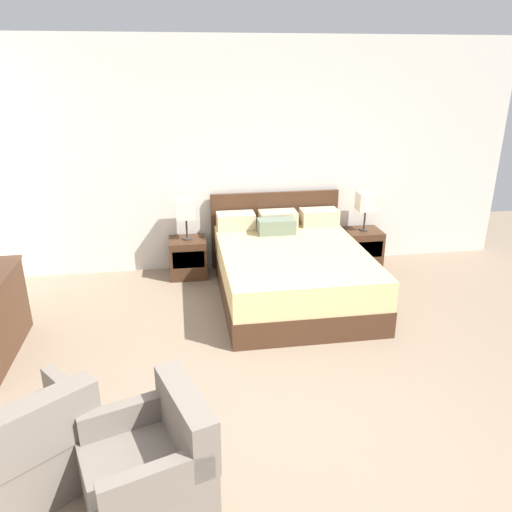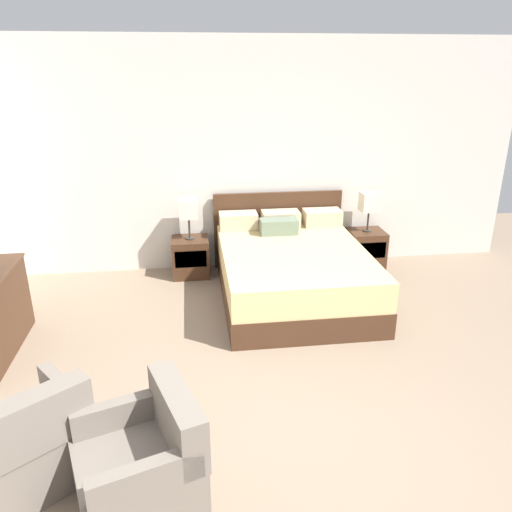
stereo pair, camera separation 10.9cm
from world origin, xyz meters
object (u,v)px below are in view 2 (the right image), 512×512
object	(u,v)px
armchair_companion	(144,467)
table_lamp_right	(370,203)
nightstand_right	(366,249)
bed	(292,270)
table_lamp_left	(188,209)
nightstand_left	(191,257)
armchair_by_window	(27,443)

from	to	relation	value
armchair_companion	table_lamp_right	bearing A→B (deg)	53.62
nightstand_right	bed	bearing A→B (deg)	-145.89
table_lamp_left	armchair_companion	bearing A→B (deg)	-95.12
nightstand_left	armchair_by_window	xyz separation A→B (m)	(-1.07, -3.25, 0.04)
nightstand_left	table_lamp_right	size ratio (longest dim) A/B	0.96
table_lamp_left	armchair_by_window	distance (m)	3.48
table_lamp_right	bed	bearing A→B (deg)	-145.84
bed	table_lamp_left	world-z (taller)	table_lamp_left
table_lamp_left	bed	bearing A→B (deg)	-34.19
nightstand_right	armchair_by_window	xyz separation A→B (m)	(-3.37, -3.25, 0.04)
table_lamp_left	table_lamp_right	size ratio (longest dim) A/B	1.00
table_lamp_right	nightstand_left	bearing A→B (deg)	-179.96
bed	nightstand_right	xyz separation A→B (m)	(1.15, 0.78, -0.08)
armchair_by_window	armchair_companion	distance (m)	0.81
bed	table_lamp_right	xyz separation A→B (m)	(1.15, 0.78, 0.55)
bed	nightstand_left	world-z (taller)	bed
nightstand_right	armchair_companion	xyz separation A→B (m)	(-2.62, -3.56, 0.04)
nightstand_right	armchair_companion	size ratio (longest dim) A/B	0.56
nightstand_left	table_lamp_left	distance (m)	0.63
bed	table_lamp_right	size ratio (longest dim) A/B	4.15
nightstand_left	table_lamp_left	bearing A→B (deg)	90.00
nightstand_left	armchair_companion	xyz separation A→B (m)	(-0.32, -3.56, 0.04)
bed	armchair_companion	xyz separation A→B (m)	(-1.47, -2.78, -0.04)
bed	table_lamp_right	bearing A→B (deg)	34.16
bed	table_lamp_left	distance (m)	1.50
bed	armchair_companion	bearing A→B (deg)	-117.89
armchair_by_window	nightstand_right	bearing A→B (deg)	43.98
bed	armchair_companion	size ratio (longest dim) A/B	2.44
bed	nightstand_left	size ratio (longest dim) A/B	4.35
table_lamp_right	armchair_companion	world-z (taller)	table_lamp_right
table_lamp_left	table_lamp_right	bearing A→B (deg)	0.00
nightstand_right	table_lamp_right	xyz separation A→B (m)	(0.00, 0.00, 0.63)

